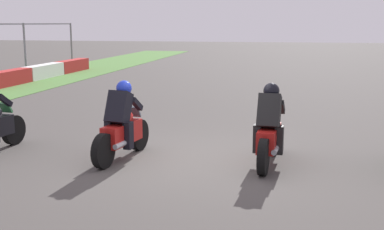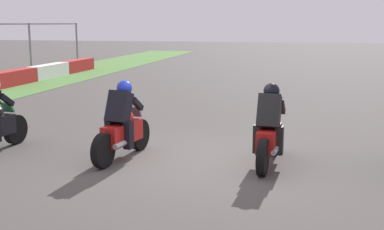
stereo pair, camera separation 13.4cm
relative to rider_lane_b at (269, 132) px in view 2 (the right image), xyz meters
name	(u,v)px [view 2 (the right image)]	position (x,y,z in m)	size (l,w,h in m)	color
ground_plane	(192,160)	(0.00, 1.46, -0.62)	(120.00, 120.00, 0.00)	#484441
rider_lane_b	(269,132)	(0.00, 0.00, 0.00)	(2.04, 0.56, 1.51)	black
rider_lane_c	(122,127)	(-0.17, 2.79, 0.00)	(2.03, 0.61, 1.51)	black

